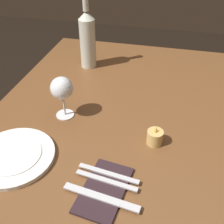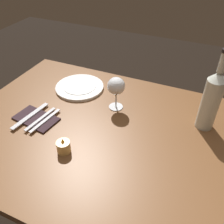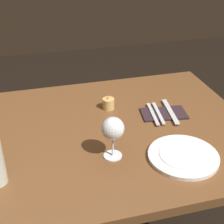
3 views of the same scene
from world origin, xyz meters
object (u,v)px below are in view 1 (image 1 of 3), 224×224
object	(u,v)px
wine_bottle	(88,38)
folded_napkin	(104,189)
fork_outer	(109,174)
dinner_plate	(14,156)
table_knife	(101,197)
wine_glass_left	(62,89)
fork_inner	(106,180)
votive_candle	(155,138)

from	to	relation	value
wine_bottle	folded_napkin	world-z (taller)	wine_bottle
folded_napkin	fork_outer	distance (m)	0.05
folded_napkin	dinner_plate	bearing A→B (deg)	-99.69
folded_napkin	table_knife	distance (m)	0.03
folded_napkin	table_knife	xyz separation A→B (m)	(0.03, -0.00, 0.01)
dinner_plate	folded_napkin	size ratio (longest dim) A/B	1.23
wine_glass_left	folded_napkin	size ratio (longest dim) A/B	0.77
fork_inner	fork_outer	distance (m)	0.02
dinner_plate	folded_napkin	world-z (taller)	dinner_plate
votive_candle	folded_napkin	world-z (taller)	votive_candle
wine_glass_left	table_knife	distance (m)	0.40
fork_inner	fork_outer	size ratio (longest dim) A/B	1.00
dinner_plate	votive_candle	bearing A→B (deg)	112.10
votive_candle	fork_inner	world-z (taller)	votive_candle
votive_candle	dinner_plate	world-z (taller)	votive_candle
votive_candle	wine_bottle	bearing A→B (deg)	-141.79
folded_napkin	fork_outer	size ratio (longest dim) A/B	1.12
folded_napkin	table_knife	world-z (taller)	table_knife
wine_glass_left	votive_candle	world-z (taller)	wine_glass_left
table_knife	folded_napkin	bearing A→B (deg)	180.00
wine_glass_left	dinner_plate	bearing A→B (deg)	-17.25
fork_inner	table_knife	xyz separation A→B (m)	(0.05, -0.00, 0.00)
fork_inner	fork_outer	xyz separation A→B (m)	(-0.02, 0.00, 0.00)
wine_glass_left	votive_candle	xyz separation A→B (m)	(0.07, 0.33, -0.09)
fork_outer	table_knife	size ratio (longest dim) A/B	0.86
wine_bottle	folded_napkin	xyz separation A→B (m)	(0.68, 0.25, -0.13)
fork_inner	fork_outer	world-z (taller)	same
wine_bottle	dinner_plate	xyz separation A→B (m)	(0.63, -0.04, -0.13)
folded_napkin	fork_inner	distance (m)	0.03
dinner_plate	fork_outer	world-z (taller)	dinner_plate
folded_napkin	fork_outer	bearing A→B (deg)	180.00
votive_candle	folded_napkin	xyz separation A→B (m)	(0.22, -0.11, -0.02)
wine_glass_left	fork_outer	world-z (taller)	wine_glass_left
votive_candle	table_knife	world-z (taller)	votive_candle
wine_glass_left	dinner_plate	size ratio (longest dim) A/B	0.63
votive_candle	table_knife	size ratio (longest dim) A/B	0.32
fork_outer	table_knife	xyz separation A→B (m)	(0.08, -0.00, 0.00)
table_knife	wine_bottle	bearing A→B (deg)	-160.30
wine_glass_left	wine_bottle	distance (m)	0.40
dinner_plate	folded_napkin	bearing A→B (deg)	80.31
folded_napkin	fork_inner	xyz separation A→B (m)	(-0.03, 0.00, 0.01)
dinner_plate	fork_inner	distance (m)	0.30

